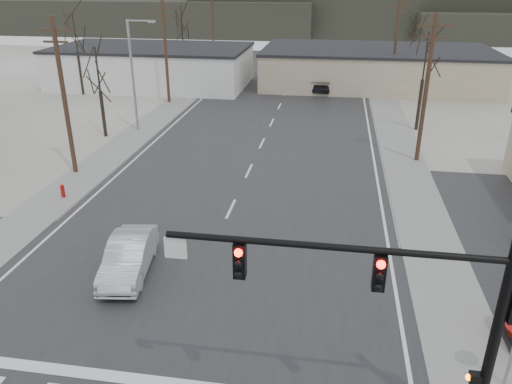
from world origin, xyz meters
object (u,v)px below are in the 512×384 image
fire_hydrant (63,191)px  car_far_b (291,52)px  sedan_crossing (129,256)px  car_far_a (324,84)px  traffic_signal_mast (420,307)px

fire_hydrant → car_far_b: size_ratio=0.22×
sedan_crossing → car_far_a: (7.30, 38.61, 0.01)m
fire_hydrant → car_far_b: car_far_b is taller
fire_hydrant → traffic_signal_mast: bearing=-38.1°
fire_hydrant → sedan_crossing: (7.08, -7.10, 0.40)m
traffic_signal_mast → car_far_b: traffic_signal_mast is taller
traffic_signal_mast → fire_hydrant: traffic_signal_mast is taller
fire_hydrant → car_far_a: bearing=65.5°
car_far_a → car_far_b: 25.53m
sedan_crossing → car_far_b: size_ratio=1.23×
traffic_signal_mast → sedan_crossing: traffic_signal_mast is taller
car_far_a → car_far_b: car_far_a is taller
traffic_signal_mast → sedan_crossing: bearing=147.2°
car_far_a → traffic_signal_mast: bearing=102.1°
sedan_crossing → car_far_b: bearing=80.4°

